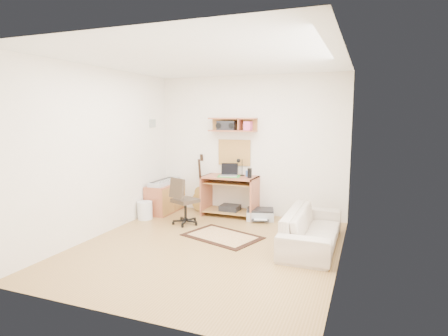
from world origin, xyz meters
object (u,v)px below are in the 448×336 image
at_px(task_chair, 185,201).
at_px(printer, 260,215).
at_px(cabinet, 165,198).
at_px(sofa, 312,222).
at_px(desk, 230,196).

xyz_separation_m(task_chair, printer, (1.13, 0.75, -0.33)).
bearing_deg(cabinet, printer, 3.86).
height_order(task_chair, sofa, task_chair).
relative_size(desk, task_chair, 1.20).
distance_m(cabinet, printer, 1.91).
bearing_deg(desk, printer, -4.47).
bearing_deg(cabinet, task_chair, -39.34).
xyz_separation_m(cabinet, printer, (1.89, 0.13, -0.19)).
xyz_separation_m(desk, printer, (0.60, -0.05, -0.29)).
xyz_separation_m(printer, sofa, (1.07, -1.07, 0.26)).
bearing_deg(task_chair, cabinet, 164.20).
xyz_separation_m(desk, task_chair, (-0.52, -0.80, 0.04)).
distance_m(task_chair, cabinet, 1.00).
distance_m(desk, task_chair, 0.96).
relative_size(printer, sofa, 0.27).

